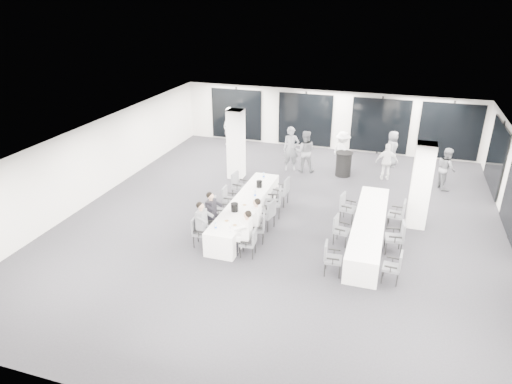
% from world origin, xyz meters
% --- Properties ---
extents(room, '(14.04, 16.04, 2.84)m').
position_xyz_m(room, '(0.89, 1.11, 1.39)').
color(room, black).
rests_on(room, ground).
extents(column_left, '(0.60, 0.60, 2.80)m').
position_xyz_m(column_left, '(-2.80, 3.20, 1.40)').
color(column_left, white).
rests_on(column_left, floor).
extents(column_right, '(0.60, 0.60, 2.80)m').
position_xyz_m(column_right, '(4.20, 1.00, 1.40)').
color(column_right, white).
rests_on(column_right, floor).
extents(banquet_table_main, '(0.90, 5.00, 0.75)m').
position_xyz_m(banquet_table_main, '(-1.16, -0.40, 0.38)').
color(banquet_table_main, white).
rests_on(banquet_table_main, floor).
extents(banquet_table_side, '(0.90, 5.00, 0.75)m').
position_xyz_m(banquet_table_side, '(2.81, -0.52, 0.38)').
color(banquet_table_side, white).
rests_on(banquet_table_side, floor).
extents(cocktail_table, '(0.72, 0.72, 1.00)m').
position_xyz_m(cocktail_table, '(1.35, 4.69, 0.51)').
color(cocktail_table, black).
rests_on(cocktail_table, floor).
extents(chair_main_left_near, '(0.49, 0.54, 0.90)m').
position_xyz_m(chair_main_left_near, '(-1.99, -2.31, 0.52)').
color(chair_main_left_near, '#515359').
rests_on(chair_main_left_near, floor).
extents(chair_main_left_second, '(0.50, 0.54, 0.89)m').
position_xyz_m(chair_main_left_second, '(-1.99, -1.57, 0.51)').
color(chair_main_left_second, '#515359').
rests_on(chair_main_left_second, floor).
extents(chair_main_left_mid, '(0.50, 0.54, 0.90)m').
position_xyz_m(chair_main_left_mid, '(-1.99, -0.81, 0.51)').
color(chair_main_left_mid, '#515359').
rests_on(chair_main_left_mid, floor).
extents(chair_main_left_fourth, '(0.46, 0.51, 0.88)m').
position_xyz_m(chair_main_left_fourth, '(-1.99, 0.14, 0.50)').
color(chair_main_left_fourth, '#515359').
rests_on(chair_main_left_fourth, floor).
extents(chair_main_left_far, '(0.58, 0.62, 1.00)m').
position_xyz_m(chair_main_left_far, '(-2.00, 1.22, 0.57)').
color(chair_main_left_far, '#515359').
rests_on(chair_main_left_far, floor).
extents(chair_main_right_near, '(0.46, 0.51, 0.86)m').
position_xyz_m(chair_main_right_near, '(-0.34, -2.42, 0.49)').
color(chair_main_right_near, '#515359').
rests_on(chair_main_right_near, floor).
extents(chair_main_right_second, '(0.56, 0.58, 0.91)m').
position_xyz_m(chair_main_right_second, '(-0.34, -1.55, 0.52)').
color(chair_main_right_second, '#515359').
rests_on(chair_main_right_second, floor).
extents(chair_main_right_mid, '(0.61, 0.64, 1.00)m').
position_xyz_m(chair_main_right_mid, '(-0.33, -0.69, 0.57)').
color(chair_main_right_mid, '#515359').
rests_on(chair_main_right_mid, floor).
extents(chair_main_right_fourth, '(0.63, 0.66, 1.04)m').
position_xyz_m(chair_main_right_fourth, '(-0.33, 0.24, 0.59)').
color(chair_main_right_fourth, '#515359').
rests_on(chair_main_right_fourth, floor).
extents(chair_main_right_far, '(0.56, 0.61, 1.02)m').
position_xyz_m(chair_main_right_far, '(-0.33, 1.18, 0.58)').
color(chair_main_right_far, '#515359').
rests_on(chair_main_right_far, floor).
extents(chair_side_left_near, '(0.50, 0.55, 0.93)m').
position_xyz_m(chair_side_left_near, '(1.98, -2.61, 0.53)').
color(chair_side_left_near, '#515359').
rests_on(chair_side_left_near, floor).
extents(chair_side_left_mid, '(0.52, 0.55, 0.89)m').
position_xyz_m(chair_side_left_mid, '(1.99, -0.90, 0.51)').
color(chair_side_left_mid, '#515359').
rests_on(chair_side_left_mid, floor).
extents(chair_side_left_far, '(0.56, 0.60, 0.96)m').
position_xyz_m(chair_side_left_far, '(1.98, 0.63, 0.55)').
color(chair_side_left_far, '#515359').
rests_on(chair_side_left_far, floor).
extents(chair_side_right_near, '(0.48, 0.53, 0.89)m').
position_xyz_m(chair_side_right_near, '(3.64, -2.51, 0.51)').
color(chair_side_right_near, '#515359').
rests_on(chair_side_right_near, floor).
extents(chair_side_right_mid, '(0.56, 0.60, 0.99)m').
position_xyz_m(chair_side_right_mid, '(3.65, -0.96, 0.57)').
color(chair_side_right_mid, '#515359').
rests_on(chair_side_right_mid, floor).
extents(chair_side_right_far, '(0.53, 0.58, 0.97)m').
position_xyz_m(chair_side_right_far, '(3.65, 0.61, 0.56)').
color(chair_side_right_far, '#515359').
rests_on(chair_side_right_far, floor).
extents(seated_guest_a, '(0.50, 0.38, 1.44)m').
position_xyz_m(seated_guest_a, '(-1.83, -2.30, 0.81)').
color(seated_guest_a, slate).
rests_on(seated_guest_a, floor).
extents(seated_guest_b, '(0.50, 0.38, 1.44)m').
position_xyz_m(seated_guest_b, '(-1.83, -1.56, 0.81)').
color(seated_guest_b, black).
rests_on(seated_guest_b, floor).
extents(seated_guest_c, '(0.50, 0.38, 1.44)m').
position_xyz_m(seated_guest_c, '(-0.50, -2.42, 0.81)').
color(seated_guest_c, white).
rests_on(seated_guest_c, floor).
extents(seated_guest_d, '(0.50, 0.38, 1.44)m').
position_xyz_m(seated_guest_d, '(-0.50, -1.57, 0.81)').
color(seated_guest_d, white).
rests_on(seated_guest_d, floor).
extents(standing_guest_a, '(0.94, 0.84, 2.12)m').
position_xyz_m(standing_guest_a, '(-0.88, 4.65, 1.06)').
color(standing_guest_a, slate).
rests_on(standing_guest_a, floor).
extents(standing_guest_b, '(1.06, 0.77, 2.01)m').
position_xyz_m(standing_guest_b, '(-0.29, 4.68, 1.00)').
color(standing_guest_b, slate).
rests_on(standing_guest_b, floor).
extents(standing_guest_c, '(1.32, 1.33, 1.92)m').
position_xyz_m(standing_guest_c, '(1.19, 5.27, 0.96)').
color(standing_guest_c, white).
rests_on(standing_guest_c, floor).
extents(standing_guest_d, '(1.08, 0.73, 1.70)m').
position_xyz_m(standing_guest_d, '(3.04, 4.81, 0.85)').
color(standing_guest_d, white).
rests_on(standing_guest_d, floor).
extents(standing_guest_e, '(0.52, 0.86, 1.77)m').
position_xyz_m(standing_guest_e, '(3.17, 6.44, 0.89)').
color(standing_guest_e, slate).
rests_on(standing_guest_e, floor).
extents(standing_guest_g, '(1.00, 0.96, 2.14)m').
position_xyz_m(standing_guest_g, '(-4.58, 7.06, 1.07)').
color(standing_guest_g, white).
rests_on(standing_guest_g, floor).
extents(standing_guest_h, '(0.81, 1.02, 1.84)m').
position_xyz_m(standing_guest_h, '(5.24, 4.56, 0.92)').
color(standing_guest_h, slate).
rests_on(standing_guest_h, floor).
extents(ice_bucket_near, '(0.23, 0.23, 0.26)m').
position_xyz_m(ice_bucket_near, '(-1.24, -1.25, 0.88)').
color(ice_bucket_near, black).
rests_on(ice_bucket_near, banquet_table_main).
extents(ice_bucket_far, '(0.21, 0.21, 0.23)m').
position_xyz_m(ice_bucket_far, '(-1.07, 0.78, 0.87)').
color(ice_bucket_far, black).
rests_on(ice_bucket_far, banquet_table_main).
extents(water_bottle_a, '(0.06, 0.06, 0.20)m').
position_xyz_m(water_bottle_a, '(-1.35, -2.54, 0.85)').
color(water_bottle_a, silver).
rests_on(water_bottle_a, banquet_table_main).
extents(water_bottle_b, '(0.07, 0.07, 0.23)m').
position_xyz_m(water_bottle_b, '(-0.95, -0.08, 0.87)').
color(water_bottle_b, silver).
rests_on(water_bottle_b, banquet_table_main).
extents(water_bottle_c, '(0.07, 0.07, 0.23)m').
position_xyz_m(water_bottle_c, '(-1.16, 1.60, 0.86)').
color(water_bottle_c, silver).
rests_on(water_bottle_c, banquet_table_main).
extents(plate_a, '(0.21, 0.21, 0.03)m').
position_xyz_m(plate_a, '(-1.24, -1.96, 0.76)').
color(plate_a, white).
rests_on(plate_a, banquet_table_main).
extents(plate_b, '(0.20, 0.20, 0.03)m').
position_xyz_m(plate_b, '(-0.91, -2.14, 0.76)').
color(plate_b, white).
rests_on(plate_b, banquet_table_main).
extents(plate_c, '(0.20, 0.20, 0.03)m').
position_xyz_m(plate_c, '(-1.09, -0.76, 0.76)').
color(plate_c, white).
rests_on(plate_c, banquet_table_main).
extents(wine_glass, '(0.07, 0.07, 0.18)m').
position_xyz_m(wine_glass, '(-0.91, -2.52, 0.89)').
color(wine_glass, silver).
rests_on(wine_glass, banquet_table_main).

